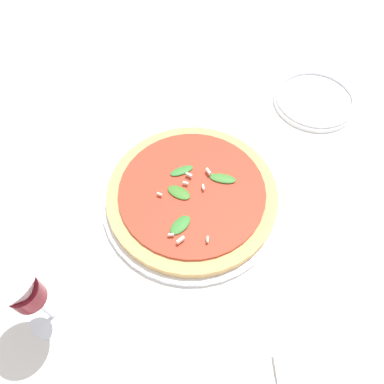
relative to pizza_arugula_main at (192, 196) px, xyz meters
name	(u,v)px	position (x,y,z in m)	size (l,w,h in m)	color
ground_plane	(205,192)	(-0.02, 0.02, -0.02)	(6.00, 6.00, 0.00)	silver
pizza_arugula_main	(192,196)	(0.00, 0.00, 0.00)	(0.32, 0.32, 0.05)	white
wine_glass	(19,289)	(0.25, -0.15, 0.12)	(0.08, 0.08, 0.19)	white
side_plate_white	(315,100)	(-0.31, 0.18, -0.01)	(0.17, 0.17, 0.02)	white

